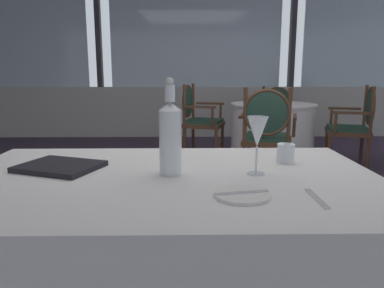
{
  "coord_description": "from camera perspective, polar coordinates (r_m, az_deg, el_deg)",
  "views": [
    {
      "loc": [
        -0.18,
        -2.44,
        1.1
      ],
      "look_at": [
        -0.15,
        -1.12,
        0.84
      ],
      "focal_mm": 34.25,
      "sensor_mm": 36.0,
      "label": 1
    }
  ],
  "objects": [
    {
      "name": "dining_chair_0_1",
      "position": [
        3.58,
        11.6,
        2.21
      ],
      "size": [
        0.62,
        0.57,
        0.96
      ],
      "rotation": [
        0.0,
        0.0,
        7.57
      ],
      "color": "brown",
      "rests_on": "ground_plane"
    },
    {
      "name": "menu_book",
      "position": [
        1.52,
        -19.9,
        -3.31
      ],
      "size": [
        0.35,
        0.32,
        0.02
      ],
      "primitive_type": "cube",
      "rotation": [
        0.0,
        0.0,
        -0.36
      ],
      "color": "black",
      "rests_on": "foreground_table"
    },
    {
      "name": "wine_glass",
      "position": [
        1.35,
        10.14,
        1.7
      ],
      "size": [
        0.08,
        0.08,
        0.21
      ],
      "color": "white",
      "rests_on": "foreground_table"
    },
    {
      "name": "butter_knife",
      "position": [
        1.14,
        7.74,
        -7.53
      ],
      "size": [
        0.17,
        0.05,
        0.0
      ],
      "primitive_type": "cube",
      "rotation": [
        0.0,
        0.0,
        0.2
      ],
      "color": "silver",
      "rests_on": "foreground_table"
    },
    {
      "name": "water_bottle",
      "position": [
        1.34,
        -3.4,
        1.28
      ],
      "size": [
        0.08,
        0.08,
        0.35
      ],
      "color": "white",
      "rests_on": "foreground_table"
    },
    {
      "name": "dining_chair_0_3",
      "position": [
        5.43,
        12.98,
        4.78
      ],
      "size": [
        0.62,
        0.57,
        0.89
      ],
      "rotation": [
        0.0,
        0.0,
        10.71
      ],
      "color": "brown",
      "rests_on": "ground_plane"
    },
    {
      "name": "window_wall_far",
      "position": [
        6.28,
        0.61,
        11.23
      ],
      "size": [
        10.24,
        0.14,
        2.77
      ],
      "color": "beige",
      "rests_on": "ground_plane"
    },
    {
      "name": "dining_chair_0_0",
      "position": [
        4.65,
        0.87,
        4.51
      ],
      "size": [
        0.57,
        0.62,
        0.95
      ],
      "rotation": [
        0.0,
        0.0,
        6.0
      ],
      "color": "brown",
      "rests_on": "ground_plane"
    },
    {
      "name": "dining_chair_0_2",
      "position": [
        4.56,
        24.27,
        3.25
      ],
      "size": [
        0.57,
        0.62,
        0.95
      ],
      "rotation": [
        0.0,
        0.0,
        9.14
      ],
      "color": "brown",
      "rests_on": "ground_plane"
    },
    {
      "name": "side_plate",
      "position": [
        1.14,
        7.73,
        -7.78
      ],
      "size": [
        0.18,
        0.18,
        0.01
      ],
      "primitive_type": "cylinder",
      "color": "white",
      "rests_on": "foreground_table"
    },
    {
      "name": "background_table_0",
      "position": [
        4.53,
        12.34,
        1.58
      ],
      "size": [
        1.01,
        1.01,
        0.73
      ],
      "color": "white",
      "rests_on": "ground_plane"
    },
    {
      "name": "dinner_fork",
      "position": [
        1.16,
        18.82,
        -7.99
      ],
      "size": [
        0.02,
        0.17,
        0.0
      ],
      "primitive_type": "cube",
      "rotation": [
        0.0,
        0.0,
        1.58
      ],
      "color": "silver",
      "rests_on": "foreground_table"
    },
    {
      "name": "foreground_table",
      "position": [
        1.48,
        -3.75,
        -18.66
      ],
      "size": [
        1.56,
        0.98,
        0.73
      ],
      "color": "white",
      "rests_on": "ground_plane"
    },
    {
      "name": "ground_plane",
      "position": [
        2.69,
        2.91,
        -13.06
      ],
      "size": [
        13.32,
        13.32,
        0.0
      ],
      "primitive_type": "plane",
      "color": "#47384C"
    },
    {
      "name": "water_tumbler",
      "position": [
        1.57,
        14.38,
        -1.39
      ],
      "size": [
        0.07,
        0.07,
        0.08
      ],
      "primitive_type": "cylinder",
      "color": "white",
      "rests_on": "foreground_table"
    }
  ]
}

